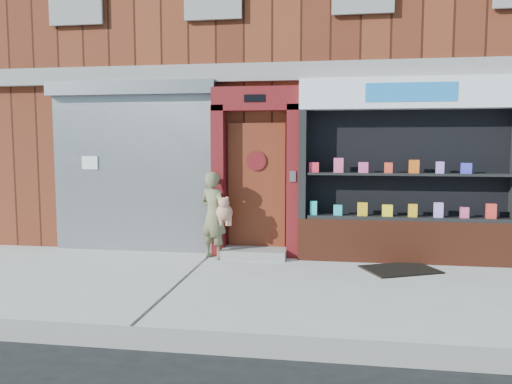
# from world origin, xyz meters

# --- Properties ---
(ground) EXTENTS (80.00, 80.00, 0.00)m
(ground) POSITION_xyz_m (0.00, 0.00, 0.00)
(ground) COLOR #9E9E99
(ground) RESTS_ON ground
(curb) EXTENTS (60.00, 0.30, 0.12)m
(curb) POSITION_xyz_m (0.00, -2.15, 0.06)
(curb) COLOR gray
(curb) RESTS_ON ground
(building) EXTENTS (12.00, 8.16, 8.00)m
(building) POSITION_xyz_m (-0.00, 5.99, 4.00)
(building) COLOR #552113
(building) RESTS_ON ground
(shutter_bay) EXTENTS (3.10, 0.30, 3.04)m
(shutter_bay) POSITION_xyz_m (-3.00, 1.93, 1.72)
(shutter_bay) COLOR gray
(shutter_bay) RESTS_ON ground
(red_door_bay) EXTENTS (1.52, 0.58, 2.90)m
(red_door_bay) POSITION_xyz_m (-0.75, 1.86, 1.46)
(red_door_bay) COLOR #4D0D10
(red_door_bay) RESTS_ON ground
(pharmacy_bay) EXTENTS (3.50, 0.41, 3.00)m
(pharmacy_bay) POSITION_xyz_m (1.75, 1.81, 1.37)
(pharmacy_bay) COLOR #5D2516
(pharmacy_bay) RESTS_ON ground
(woman) EXTENTS (0.66, 0.57, 1.48)m
(woman) POSITION_xyz_m (-1.40, 1.54, 0.75)
(woman) COLOR #626240
(woman) RESTS_ON ground
(doormat) EXTENTS (1.27, 1.11, 0.03)m
(doormat) POSITION_xyz_m (1.61, 1.19, 0.01)
(doormat) COLOR black
(doormat) RESTS_ON ground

